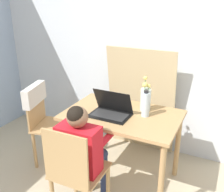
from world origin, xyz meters
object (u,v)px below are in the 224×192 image
object	(u,v)px
chair_occupied	(76,173)
flower_vase	(146,98)
person_seated	(82,147)
laptop	(111,109)
water_bottle	(146,104)
chair_spare	(42,112)

from	to	relation	value
chair_occupied	flower_vase	size ratio (longest dim) A/B	2.61
chair_occupied	person_seated	xyz separation A→B (m)	(-0.00, 0.12, 0.17)
flower_vase	person_seated	bearing A→B (deg)	-112.93
flower_vase	laptop	bearing A→B (deg)	-137.59
person_seated	flower_vase	distance (m)	0.78
person_seated	water_bottle	bearing A→B (deg)	-121.64
person_seated	water_bottle	distance (m)	0.69
chair_spare	person_seated	distance (m)	0.91
chair_spare	flower_vase	bearing A→B (deg)	-92.13
chair_occupied	water_bottle	world-z (taller)	water_bottle
laptop	water_bottle	distance (m)	0.32
chair_spare	water_bottle	distance (m)	1.15
chair_occupied	laptop	world-z (taller)	laptop
chair_spare	laptop	xyz separation A→B (m)	(0.83, 0.00, 0.19)
person_seated	flower_vase	world-z (taller)	flower_vase
person_seated	flower_vase	bearing A→B (deg)	-114.16
water_bottle	chair_occupied	bearing A→B (deg)	-115.70
chair_occupied	water_bottle	bearing A→B (deg)	-116.94
chair_occupied	person_seated	distance (m)	0.21
chair_spare	person_seated	xyz separation A→B (m)	(0.79, -0.45, 0.03)
chair_occupied	flower_vase	distance (m)	0.94
chair_spare	person_seated	bearing A→B (deg)	-134.10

